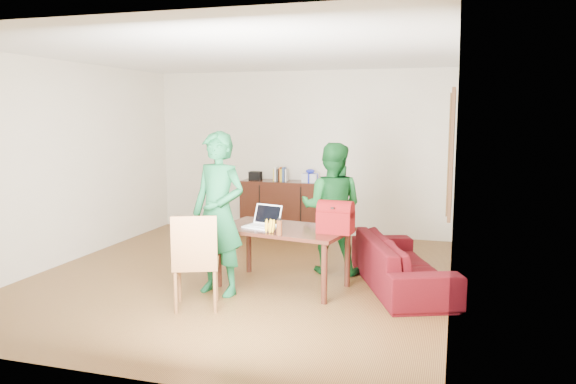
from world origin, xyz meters
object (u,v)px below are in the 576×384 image
(chair, at_px, (196,280))
(person_near, at_px, (219,214))
(bottle, at_px, (279,227))
(red_bag, at_px, (336,220))
(table, at_px, (283,235))
(laptop, at_px, (260,224))
(sofa, at_px, (401,263))
(person_far, at_px, (332,208))

(chair, bearing_deg, person_near, 64.37)
(bottle, bearing_deg, chair, -142.23)
(red_bag, bearing_deg, bottle, -147.53)
(table, xyz_separation_m, chair, (-0.65, -0.95, -0.32))
(laptop, bearing_deg, sofa, 30.72)
(chair, distance_m, laptop, 1.06)
(table, bearing_deg, sofa, 26.35)
(table, bearing_deg, bottle, -68.27)
(laptop, bearing_deg, person_near, -120.40)
(table, height_order, red_bag, red_bag)
(table, relative_size, bottle, 8.80)
(person_far, distance_m, red_bag, 0.90)
(bottle, distance_m, sofa, 1.55)
(person_near, xyz_separation_m, bottle, (0.69, 0.05, -0.12))
(person_far, bearing_deg, red_bag, 104.17)
(person_near, xyz_separation_m, sofa, (1.93, 0.82, -0.62))
(person_far, bearing_deg, sofa, 156.52)
(person_near, height_order, bottle, person_near)
(chair, relative_size, person_far, 0.61)
(person_near, height_order, sofa, person_near)
(chair, xyz_separation_m, person_near, (0.03, 0.52, 0.62))
(chair, height_order, person_far, person_far)
(sofa, bearing_deg, table, 84.33)
(person_near, height_order, person_far, person_near)
(person_far, relative_size, red_bag, 4.29)
(person_near, relative_size, bottle, 9.87)
(table, relative_size, person_far, 0.98)
(table, bearing_deg, laptop, -153.17)
(sofa, bearing_deg, red_bag, 103.72)
(bottle, height_order, red_bag, red_bag)
(table, distance_m, sofa, 1.42)
(table, relative_size, laptop, 3.98)
(table, distance_m, laptop, 0.29)
(table, height_order, laptop, laptop)
(person_near, height_order, red_bag, person_near)
(bottle, bearing_deg, person_near, -176.17)
(chair, bearing_deg, table, 33.95)
(table, height_order, person_far, person_far)
(person_near, xyz_separation_m, red_bag, (1.25, 0.33, -0.07))
(person_far, distance_m, sofa, 1.13)
(table, bearing_deg, red_bag, 0.86)
(person_far, bearing_deg, table, 61.27)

